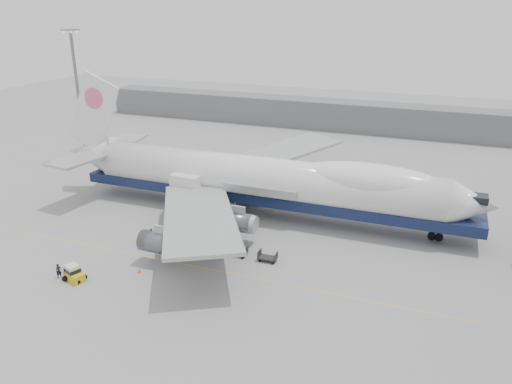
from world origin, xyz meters
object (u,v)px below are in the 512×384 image
at_px(baggage_tug, 74,273).
at_px(airliner, 265,179).
at_px(catering_truck, 187,191).
at_px(ground_worker, 59,271).

bearing_deg(baggage_tug, airliner, 82.30).
relative_size(airliner, catering_truck, 11.04).
bearing_deg(baggage_tug, catering_truck, 103.77).
bearing_deg(catering_truck, airliner, 22.39).
bearing_deg(ground_worker, catering_truck, 19.16).
height_order(baggage_tug, ground_worker, baggage_tug).
height_order(catering_truck, baggage_tug, catering_truck).
distance_m(catering_truck, ground_worker, 23.18).
bearing_deg(ground_worker, baggage_tug, -51.98).
height_order(airliner, catering_truck, airliner).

